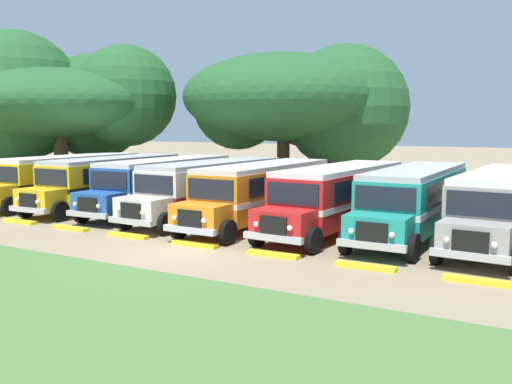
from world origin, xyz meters
name	(u,v)px	position (x,y,z in m)	size (l,w,h in m)	color
ground_plane	(174,253)	(0.00, 0.00, 0.00)	(220.00, 220.00, 0.00)	#937F60
foreground_grass_strip	(16,304)	(0.00, -6.63, 0.00)	(80.00, 8.72, 0.01)	#4C7538
parked_bus_slot_0	(68,177)	(-13.67, 7.35, 1.58)	(2.74, 10.85, 2.82)	yellow
parked_bus_slot_1	(111,179)	(-10.22, 7.39, 1.58)	(2.99, 10.88, 2.82)	yellow
parked_bus_slot_2	(164,182)	(-6.66, 7.76, 1.58)	(3.00, 10.88, 2.82)	#23519E
parked_bus_slot_3	(211,186)	(-3.30, 7.35, 1.58)	(3.00, 10.88, 2.82)	silver
parked_bus_slot_4	(263,190)	(-0.14, 7.01, 1.58)	(2.79, 10.85, 2.82)	orange
parked_bus_slot_5	(339,194)	(3.58, 7.30, 1.58)	(3.16, 10.91, 2.82)	red
parked_bus_slot_6	(415,198)	(6.76, 7.81, 1.58)	(2.73, 10.85, 2.82)	teal
parked_bus_slot_7	(502,203)	(10.16, 7.85, 1.58)	(3.18, 10.91, 2.82)	#9E9993
curb_wheelstop_1	(20,222)	(-10.21, 1.30, 0.07)	(2.00, 0.36, 0.15)	yellow
curb_wheelstop_2	(70,228)	(-6.81, 1.30, 0.07)	(2.00, 0.36, 0.15)	yellow
curb_wheelstop_3	(128,236)	(-3.40, 1.30, 0.07)	(2.00, 0.36, 0.15)	yellow
curb_wheelstop_4	(195,244)	(0.00, 1.30, 0.07)	(2.00, 0.36, 0.15)	yellow
curb_wheelstop_5	(273,254)	(3.40, 1.30, 0.07)	(2.00, 0.36, 0.15)	yellow
curb_wheelstop_6	(366,267)	(6.81, 1.30, 0.07)	(2.00, 0.36, 0.15)	yellow
curb_wheelstop_7	(478,281)	(10.21, 1.30, 0.07)	(2.00, 0.36, 0.15)	yellow
broad_shade_tree	(298,102)	(-4.56, 20.17, 6.30)	(15.20, 14.67, 10.22)	brown
secondary_tree	(61,101)	(-21.22, 13.71, 6.46)	(16.80, 15.21, 11.73)	brown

